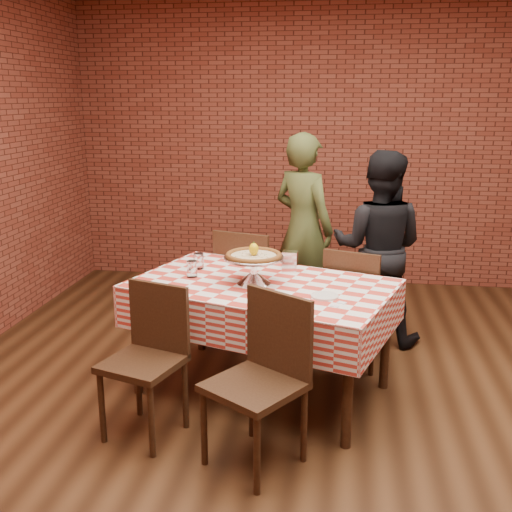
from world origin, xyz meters
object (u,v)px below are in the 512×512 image
water_glass_right (199,261)px  chair_near_right (254,385)px  water_glass_left (192,269)px  pizza_stand (254,270)px  diner_black (378,248)px  chair_near_left (143,365)px  diner_olive (303,228)px  condiment_caddy (290,262)px  table (262,338)px  chair_far_left (252,286)px  pizza (254,256)px  chair_far_right (357,305)px

water_glass_right → chair_near_right: bearing=-63.2°
water_glass_left → water_glass_right: same height
pizza_stand → chair_near_right: 0.91m
water_glass_left → diner_black: (1.26, 0.96, -0.05)m
chair_near_left → diner_black: size_ratio=0.58×
diner_olive → diner_black: 0.73m
water_glass_right → diner_black: bearing=31.1°
diner_black → condiment_caddy: bearing=61.0°
condiment_caddy → chair_near_left: (-0.75, -0.93, -0.39)m
table → water_glass_left: size_ratio=14.66×
water_glass_left → chair_far_left: 0.88m
chair_far_left → diner_olive: 0.77m
pizza → chair_far_left: bearing=99.3°
chair_far_left → water_glass_right: bearing=79.0°
pizza_stand → pizza: 0.09m
chair_far_left → diner_olive: bearing=-104.3°
chair_far_right → diner_olive: (-0.46, 0.87, 0.37)m
table → water_glass_right: 0.70m
pizza → diner_olive: diner_olive is taller
pizza → water_glass_left: bearing=169.6°
chair_near_right → pizza: bearing=132.3°
pizza → water_glass_left: size_ratio=3.25×
pizza_stand → water_glass_right: 0.51m
pizza → condiment_caddy: (0.21, 0.30, -0.11)m
diner_olive → pizza_stand: bearing=116.4°
condiment_caddy → water_glass_right: bearing=-174.9°
table → diner_black: diner_black is taller
chair_near_right → chair_far_left: chair_far_left is taller
pizza → diner_olive: 1.46m
condiment_caddy → chair_far_right: condiment_caddy is taller
pizza → chair_near_right: pizza is taller
diner_black → pizza_stand: bearing=62.6°
chair_far_right → chair_far_left: bearing=0.7°
chair_far_left → diner_black: size_ratio=0.61×
table → chair_far_right: chair_far_right is taller
chair_near_right → chair_far_right: (0.56, 1.38, -0.02)m
table → chair_far_left: bearing=103.0°
water_glass_left → chair_near_left: 0.81m
chair_far_left → diner_black: diner_black is taller
pizza_stand → pizza: size_ratio=1.10×
pizza_stand → chair_near_left: pizza_stand is taller
water_glass_right → chair_near_right: 1.27m
chair_near_right → diner_olive: bearing=121.3°
condiment_caddy → chair_near_right: size_ratio=0.15×
chair_far_left → chair_far_right: size_ratio=1.06×
diner_black → pizza: bearing=62.6°
water_glass_left → chair_near_right: size_ratio=0.12×
chair_near_left → chair_far_right: (1.23, 1.20, 0.00)m
diner_black → chair_far_left: bearing=23.0°
water_glass_left → condiment_caddy: size_ratio=0.77×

